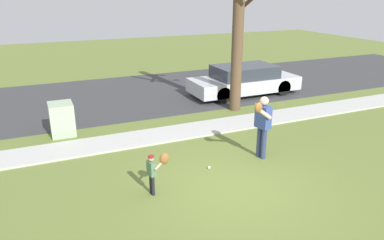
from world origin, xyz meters
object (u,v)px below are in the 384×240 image
(person_adult, at_px, (262,121))
(street_tree_near, at_px, (238,23))
(person_child, at_px, (156,167))
(utility_cabinet, at_px, (62,119))
(parked_sedan_silver, at_px, (244,80))
(baseball, at_px, (209,168))

(person_adult, height_order, street_tree_near, street_tree_near)
(person_adult, distance_m, person_child, 3.20)
(utility_cabinet, bearing_deg, person_child, -71.51)
(person_child, relative_size, utility_cabinet, 0.97)
(street_tree_near, relative_size, parked_sedan_silver, 1.30)
(utility_cabinet, xyz_separation_m, parked_sedan_silver, (7.50, 1.74, 0.12))
(utility_cabinet, xyz_separation_m, street_tree_near, (6.11, 0.05, 2.65))
(person_child, bearing_deg, person_adult, 0.44)
(person_adult, bearing_deg, baseball, -9.87)
(person_adult, xyz_separation_m, street_tree_near, (1.49, 3.92, 2.11))
(person_adult, height_order, person_child, person_adult)
(person_child, xyz_separation_m, parked_sedan_silver, (5.99, 6.25, -0.02))
(person_adult, height_order, utility_cabinet, person_adult)
(baseball, bearing_deg, person_child, -159.00)
(person_child, height_order, street_tree_near, street_tree_near)
(person_adult, height_order, parked_sedan_silver, person_adult)
(person_adult, relative_size, street_tree_near, 0.28)
(utility_cabinet, relative_size, parked_sedan_silver, 0.22)
(utility_cabinet, bearing_deg, street_tree_near, 0.48)
(person_adult, distance_m, parked_sedan_silver, 6.32)
(baseball, relative_size, parked_sedan_silver, 0.02)
(person_adult, bearing_deg, utility_cabinet, -51.24)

